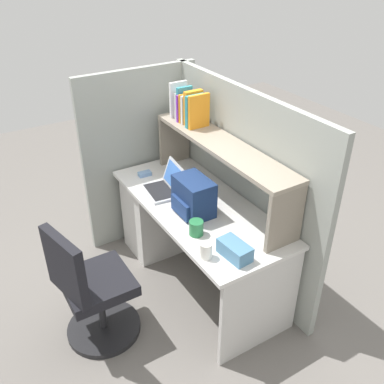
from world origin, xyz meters
TOP-DOWN VIEW (x-y plane):
  - ground_plane at (0.00, 0.00)m, footprint 8.00×8.00m
  - desk at (-0.39, 0.00)m, footprint 1.60×0.70m
  - cubicle_partition_rear at (0.00, 0.38)m, footprint 1.84×0.05m
  - cubicle_partition_left at (-0.85, -0.05)m, footprint 0.05×1.06m
  - overhead_hutch at (0.00, 0.20)m, footprint 1.44×0.28m
  - reference_books_on_shelf at (-0.45, 0.20)m, footprint 0.31×0.18m
  - laptop at (-0.29, -0.12)m, footprint 0.34×0.30m
  - backpack at (0.07, -0.09)m, footprint 0.30×0.22m
  - computer_mouse at (-0.60, -0.14)m, footprint 0.07×0.11m
  - paper_cup at (0.54, -0.28)m, footprint 0.08×0.08m
  - tissue_box at (0.63, -0.13)m, footprint 0.23×0.14m
  - snack_canister at (0.31, -0.21)m, footprint 0.10×0.10m
  - office_chair at (0.12, -0.91)m, footprint 0.52×0.53m

SIDE VIEW (x-z plane):
  - ground_plane at x=0.00m, z-range 0.00..0.00m
  - office_chair at x=0.12m, z-range -0.07..0.86m
  - desk at x=-0.39m, z-range 0.04..0.77m
  - computer_mouse at x=-0.60m, z-range 0.73..0.76m
  - cubicle_partition_rear at x=0.00m, z-range 0.00..1.55m
  - cubicle_partition_left at x=-0.85m, z-range 0.00..1.55m
  - tissue_box at x=0.63m, z-range 0.73..0.83m
  - laptop at x=-0.29m, z-range 0.67..0.89m
  - snack_canister at x=0.31m, z-range 0.73..0.83m
  - paper_cup at x=0.54m, z-range 0.73..0.84m
  - backpack at x=0.07m, z-range 0.73..0.99m
  - overhead_hutch at x=0.00m, z-range 0.86..1.31m
  - reference_books_on_shelf at x=-0.45m, z-range 1.16..1.45m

